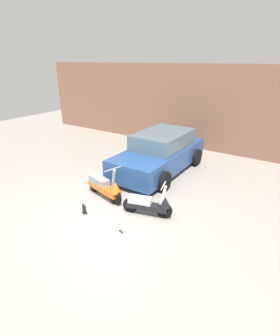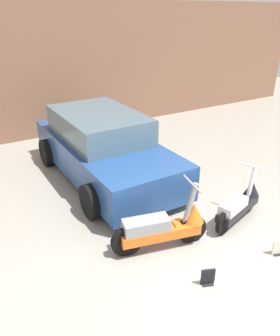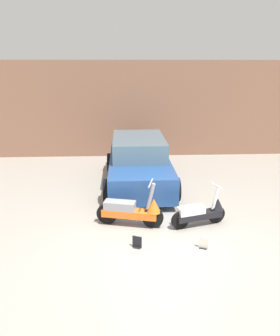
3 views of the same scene
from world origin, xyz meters
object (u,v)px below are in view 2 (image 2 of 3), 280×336
(scooter_front_left, at_px, (164,227))
(car_rear_left, at_px, (103,147))
(placard_near_left_scooter, at_px, (208,278))
(placard_near_right_scooter, at_px, (278,248))
(scooter_front_right, at_px, (240,204))

(scooter_front_left, distance_m, car_rear_left, 2.90)
(placard_near_left_scooter, xyz_separation_m, placard_near_right_scooter, (1.39, -0.09, 0.00))
(car_rear_left, bearing_deg, scooter_front_right, 24.28)
(car_rear_left, bearing_deg, placard_near_right_scooter, 16.23)
(car_rear_left, distance_m, placard_near_left_scooter, 3.91)
(scooter_front_right, bearing_deg, car_rear_left, 98.52)
(car_rear_left, distance_m, placard_near_right_scooter, 4.16)
(car_rear_left, xyz_separation_m, placard_near_right_scooter, (1.18, -3.94, -0.60))
(scooter_front_left, distance_m, placard_near_left_scooter, 1.03)
(scooter_front_right, bearing_deg, placard_near_left_scooter, -165.54)
(placard_near_right_scooter, bearing_deg, car_rear_left, 106.63)
(car_rear_left, relative_size, placard_near_left_scooter, 16.91)
(scooter_front_left, relative_size, scooter_front_right, 1.17)
(placard_near_left_scooter, distance_m, placard_near_right_scooter, 1.40)
(scooter_front_right, bearing_deg, placard_near_right_scooter, -115.59)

